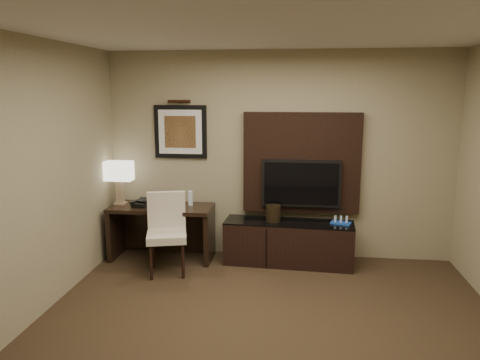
# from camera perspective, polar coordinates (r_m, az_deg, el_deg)

# --- Properties ---
(floor) EXTENTS (4.50, 5.00, 0.01)m
(floor) POSITION_cam_1_polar(r_m,az_deg,el_deg) (4.21, 2.98, -20.64)
(floor) COLOR #2E2114
(floor) RESTS_ON ground
(ceiling) EXTENTS (4.50, 5.00, 0.01)m
(ceiling) POSITION_cam_1_polar(r_m,az_deg,el_deg) (3.62, 3.43, 18.84)
(ceiling) COLOR silver
(ceiling) RESTS_ON wall_back
(wall_back) EXTENTS (4.50, 0.01, 2.70)m
(wall_back) POSITION_cam_1_polar(r_m,az_deg,el_deg) (6.14, 4.72, 2.98)
(wall_back) COLOR gray
(wall_back) RESTS_ON floor
(wall_left) EXTENTS (0.01, 5.00, 2.70)m
(wall_left) POSITION_cam_1_polar(r_m,az_deg,el_deg) (4.44, -27.21, -1.34)
(wall_left) COLOR gray
(wall_left) RESTS_ON floor
(desk) EXTENTS (1.33, 0.58, 0.71)m
(desk) POSITION_cam_1_polar(r_m,az_deg,el_deg) (6.26, -9.48, -6.30)
(desk) COLOR black
(desk) RESTS_ON floor
(credenza) EXTENTS (1.64, 0.54, 0.56)m
(credenza) POSITION_cam_1_polar(r_m,az_deg,el_deg) (6.05, 5.93, -7.62)
(credenza) COLOR black
(credenza) RESTS_ON floor
(tv_wall_panel) EXTENTS (1.50, 0.12, 1.30)m
(tv_wall_panel) POSITION_cam_1_polar(r_m,az_deg,el_deg) (6.09, 7.51, 2.09)
(tv_wall_panel) COLOR black
(tv_wall_panel) RESTS_ON wall_back
(tv) EXTENTS (1.00, 0.08, 0.60)m
(tv) POSITION_cam_1_polar(r_m,az_deg,el_deg) (6.04, 7.46, -0.39)
(tv) COLOR black
(tv) RESTS_ON tv_wall_panel
(artwork) EXTENTS (0.70, 0.04, 0.70)m
(artwork) POSITION_cam_1_polar(r_m,az_deg,el_deg) (6.27, -7.25, 5.85)
(artwork) COLOR black
(artwork) RESTS_ON wall_back
(picture_light) EXTENTS (0.04, 0.04, 0.30)m
(picture_light) POSITION_cam_1_polar(r_m,az_deg,el_deg) (6.21, -7.43, 9.50)
(picture_light) COLOR #3F2114
(picture_light) RESTS_ON wall_back
(desk_chair) EXTENTS (0.58, 0.63, 0.97)m
(desk_chair) POSITION_cam_1_polar(r_m,az_deg,el_deg) (5.71, -8.92, -6.66)
(desk_chair) COLOR beige
(desk_chair) RESTS_ON floor
(table_lamp) EXTENTS (0.37, 0.26, 0.54)m
(table_lamp) POSITION_cam_1_polar(r_m,az_deg,el_deg) (6.33, -14.47, -0.49)
(table_lamp) COLOR tan
(table_lamp) RESTS_ON desk
(desk_phone) EXTENTS (0.21, 0.20, 0.09)m
(desk_phone) POSITION_cam_1_polar(r_m,az_deg,el_deg) (6.19, -12.07, -2.76)
(desk_phone) COLOR black
(desk_phone) RESTS_ON desk
(blue_folder) EXTENTS (0.27, 0.33, 0.02)m
(blue_folder) POSITION_cam_1_polar(r_m,az_deg,el_deg) (6.10, -8.84, -3.20)
(blue_folder) COLOR #1B26B0
(blue_folder) RESTS_ON desk
(book) EXTENTS (0.16, 0.06, 0.22)m
(book) POSITION_cam_1_polar(r_m,az_deg,el_deg) (6.11, -8.27, -2.19)
(book) COLOR #B4A88D
(book) RESTS_ON desk
(water_bottle) EXTENTS (0.07, 0.07, 0.19)m
(water_bottle) POSITION_cam_1_polar(r_m,az_deg,el_deg) (6.13, -6.07, -2.22)
(water_bottle) COLOR silver
(water_bottle) RESTS_ON desk
(ice_bucket) EXTENTS (0.21, 0.21, 0.21)m
(ice_bucket) POSITION_cam_1_polar(r_m,az_deg,el_deg) (5.94, 4.09, -4.07)
(ice_bucket) COLOR black
(ice_bucket) RESTS_ON credenza
(minibar_tray) EXTENTS (0.27, 0.21, 0.09)m
(minibar_tray) POSITION_cam_1_polar(r_m,az_deg,el_deg) (5.97, 12.21, -4.83)
(minibar_tray) COLOR #1A48AA
(minibar_tray) RESTS_ON credenza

